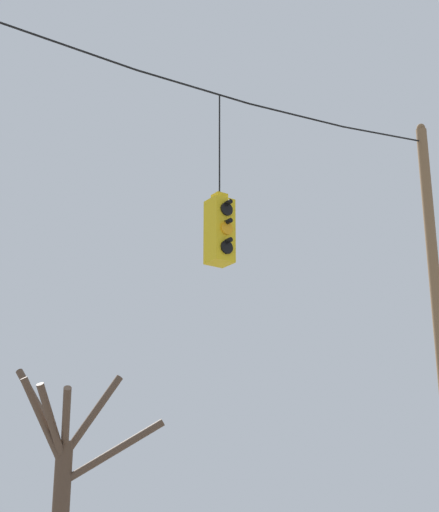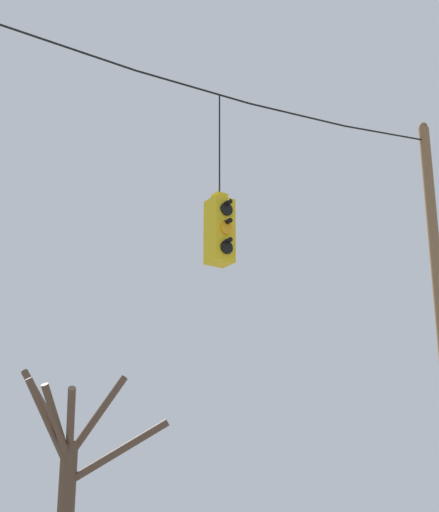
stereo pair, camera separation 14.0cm
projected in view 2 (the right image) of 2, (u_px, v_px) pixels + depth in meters
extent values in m
sphere|color=brown|center=(423.00, 127.00, 14.92)|extent=(0.16, 0.16, 0.16)
cylinder|color=black|center=(70.00, 48.00, 10.85)|extent=(2.05, 0.03, 0.03)
cylinder|color=black|center=(195.00, 88.00, 11.95)|extent=(2.05, 0.03, 0.13)
cylinder|color=black|center=(299.00, 115.00, 13.08)|extent=(2.05, 0.03, 0.23)
cylinder|color=black|center=(386.00, 133.00, 14.24)|extent=(2.05, 0.03, 0.33)
cube|color=yellow|center=(219.00, 232.00, 11.48)|extent=(0.34, 0.34, 0.98)
cube|color=yellow|center=(219.00, 198.00, 11.65)|extent=(0.19, 0.19, 0.10)
cylinder|color=black|center=(219.00, 144.00, 11.93)|extent=(0.02, 0.02, 1.67)
cylinder|color=black|center=(227.00, 209.00, 11.42)|extent=(0.20, 0.03, 0.20)
cylinder|color=black|center=(228.00, 202.00, 11.42)|extent=(0.07, 0.12, 0.07)
cylinder|color=orange|center=(227.00, 228.00, 11.33)|extent=(0.20, 0.03, 0.20)
cylinder|color=black|center=(228.00, 221.00, 11.32)|extent=(0.07, 0.12, 0.07)
cylinder|color=black|center=(227.00, 247.00, 11.24)|extent=(0.20, 0.03, 0.20)
cylinder|color=black|center=(228.00, 240.00, 11.23)|extent=(0.07, 0.12, 0.07)
cylinder|color=black|center=(213.00, 217.00, 11.72)|extent=(0.20, 0.03, 0.20)
cylinder|color=black|center=(211.00, 212.00, 11.78)|extent=(0.07, 0.12, 0.07)
cylinder|color=orange|center=(213.00, 235.00, 11.62)|extent=(0.20, 0.03, 0.20)
cylinder|color=black|center=(211.00, 230.00, 11.69)|extent=(0.07, 0.12, 0.07)
cylinder|color=black|center=(213.00, 254.00, 11.53)|extent=(0.20, 0.03, 0.20)
cylinder|color=black|center=(211.00, 249.00, 11.59)|extent=(0.07, 0.12, 0.07)
cylinder|color=brown|center=(66.00, 512.00, 18.37)|extent=(0.41, 0.41, 3.24)
cylinder|color=brown|center=(118.00, 452.00, 18.90)|extent=(2.22, 1.35, 1.58)
cylinder|color=brown|center=(97.00, 416.00, 19.26)|extent=(1.42, 0.57, 2.06)
cylinder|color=brown|center=(57.00, 424.00, 18.49)|extent=(1.21, 0.86, 1.81)
cylinder|color=brown|center=(48.00, 423.00, 18.62)|extent=(1.39, 0.35, 2.09)
cylinder|color=brown|center=(46.00, 411.00, 19.41)|extent=(1.05, 1.51, 2.21)
cylinder|color=brown|center=(71.00, 419.00, 18.41)|extent=(0.76, 1.38, 1.38)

